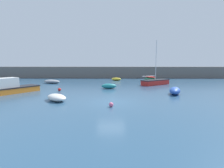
# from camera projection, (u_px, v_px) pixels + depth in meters

# --- Properties ---
(ground_plane) EXTENTS (120.00, 120.00, 0.20)m
(ground_plane) POSITION_uv_depth(u_px,v_px,m) (111.00, 103.00, 15.85)
(ground_plane) COLOR #2D5170
(harbor_breakwater) EXTENTS (54.81, 3.99, 2.68)m
(harbor_breakwater) POSITION_uv_depth(u_px,v_px,m) (113.00, 72.00, 42.92)
(harbor_breakwater) COLOR #66605B
(harbor_breakwater) RESTS_ON ground_plane
(rowboat_with_red_cover) EXTENTS (2.50, 3.62, 1.00)m
(rowboat_with_red_cover) POSITION_uv_depth(u_px,v_px,m) (150.00, 79.00, 33.68)
(rowboat_with_red_cover) COLOR #287A4C
(rowboat_with_red_cover) RESTS_ON ground_plane
(rowboat_white_midwater) EXTENTS (2.10, 3.09, 0.80)m
(rowboat_white_midwater) POSITION_uv_depth(u_px,v_px,m) (175.00, 91.00, 19.77)
(rowboat_white_midwater) COLOR #2D56B7
(rowboat_white_midwater) RESTS_ON ground_plane
(rowboat_blue_near) EXTENTS (3.44, 2.41, 0.64)m
(rowboat_blue_near) POSITION_uv_depth(u_px,v_px,m) (52.00, 81.00, 30.57)
(rowboat_blue_near) COLOR gray
(rowboat_blue_near) RESTS_ON ground_plane
(fishing_dinghy_green) EXTENTS (2.16, 1.36, 0.60)m
(fishing_dinghy_green) POSITION_uv_depth(u_px,v_px,m) (116.00, 79.00, 35.47)
(fishing_dinghy_green) COLOR yellow
(fishing_dinghy_green) RESTS_ON ground_plane
(dinghy_near_pier) EXTENTS (2.18, 1.28, 0.69)m
(dinghy_near_pier) POSITION_uv_depth(u_px,v_px,m) (109.00, 86.00, 24.16)
(dinghy_near_pier) COLOR teal
(dinghy_near_pier) RESTS_ON ground_plane
(open_tender_yellow) EXTENTS (2.79, 2.90, 0.62)m
(open_tender_yellow) POSITION_uv_depth(u_px,v_px,m) (57.00, 97.00, 16.28)
(open_tender_yellow) COLOR white
(open_tender_yellow) RESTS_ON ground_plane
(sailboat_tall_mast) EXTENTS (5.17, 4.34, 7.14)m
(sailboat_tall_mast) POSITION_uv_depth(u_px,v_px,m) (155.00, 82.00, 28.54)
(sailboat_tall_mast) COLOR red
(sailboat_tall_mast) RESTS_ON ground_plane
(cabin_cruiser_white) EXTENTS (5.35, 6.57, 1.83)m
(cabin_cruiser_white) POSITION_uv_depth(u_px,v_px,m) (8.00, 88.00, 20.17)
(cabin_cruiser_white) COLOR orange
(cabin_cruiser_white) RESTS_ON ground_plane
(mooring_buoy_red) EXTENTS (0.40, 0.40, 0.40)m
(mooring_buoy_red) POSITION_uv_depth(u_px,v_px,m) (59.00, 90.00, 21.95)
(mooring_buoy_red) COLOR red
(mooring_buoy_red) RESTS_ON ground_plane
(mooring_buoy_pink) EXTENTS (0.37, 0.37, 0.37)m
(mooring_buoy_pink) POSITION_uv_depth(u_px,v_px,m) (111.00, 105.00, 13.98)
(mooring_buoy_pink) COLOR #EA668C
(mooring_buoy_pink) RESTS_ON ground_plane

